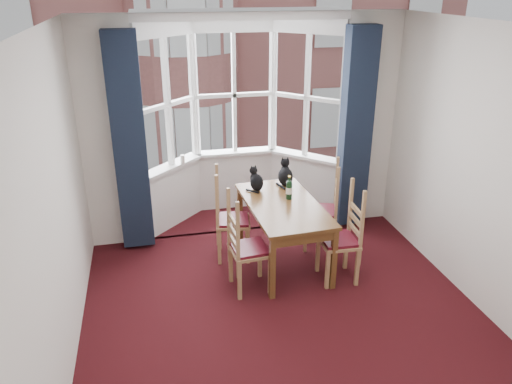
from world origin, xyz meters
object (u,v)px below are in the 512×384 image
object	(u,v)px
chair_left_near	(242,251)
chair_right_far	(328,212)
cat_left	(256,181)
wine_bottle	(289,189)
chair_right_near	(346,241)
dining_table	(283,211)
candle_tall	(183,160)
chair_left_far	(225,221)
cat_right	(285,175)

from	to	relation	value
chair_left_near	chair_right_far	world-z (taller)	same
cat_left	chair_left_near	bearing A→B (deg)	-111.38
chair_left_near	wine_bottle	bearing A→B (deg)	41.07
chair_right_near	cat_left	size ratio (longest dim) A/B	2.98
chair_right_far	cat_left	distance (m)	0.98
dining_table	candle_tall	xyz separation A→B (m)	(-1.04, 1.29, 0.26)
chair_left_far	chair_right_far	world-z (taller)	same
chair_right_near	chair_left_near	bearing A→B (deg)	178.96
cat_right	cat_left	bearing A→B (deg)	-167.96
chair_left_near	candle_tall	xyz separation A→B (m)	(-0.45, 1.77, 0.46)
dining_table	chair_right_near	xyz separation A→B (m)	(0.59, -0.50, -0.20)
chair_left_near	cat_right	world-z (taller)	cat_right
chair_left_near	candle_tall	size ratio (longest dim) A/B	7.34
chair_left_far	chair_right_near	world-z (taller)	same
cat_right	chair_left_far	bearing A→B (deg)	-160.44
chair_left_far	chair_right_far	xyz separation A→B (m)	(1.29, -0.03, 0.00)
chair_left_far	candle_tall	bearing A→B (deg)	111.11
chair_left_far	cat_left	world-z (taller)	cat_left
chair_right_near	cat_left	xyz separation A→B (m)	(-0.81, 0.97, 0.41)
dining_table	cat_right	xyz separation A→B (m)	(0.18, 0.55, 0.22)
candle_tall	cat_left	bearing A→B (deg)	-44.88
dining_table	chair_left_near	bearing A→B (deg)	-140.88
cat_left	wine_bottle	world-z (taller)	cat_left
cat_left	wine_bottle	xyz separation A→B (m)	(0.31, -0.35, 0.01)
cat_left	dining_table	bearing A→B (deg)	-65.46
chair_right_near	candle_tall	world-z (taller)	candle_tall
candle_tall	wine_bottle	bearing A→B (deg)	-45.81
cat_right	candle_tall	distance (m)	1.42
candle_tall	chair_left_near	bearing A→B (deg)	-75.69
dining_table	cat_right	world-z (taller)	cat_right
chair_right_far	candle_tall	distance (m)	2.04
chair_left_near	wine_bottle	size ratio (longest dim) A/B	3.23
chair_right_far	wine_bottle	distance (m)	0.69
chair_left_near	cat_left	distance (m)	1.10
dining_table	chair_left_far	size ratio (longest dim) A/B	1.66
cat_left	chair_right_far	bearing A→B (deg)	-15.19
chair_left_near	chair_left_far	xyz separation A→B (m)	(-0.05, 0.74, 0.00)
dining_table	chair_left_near	world-z (taller)	chair_left_near
wine_bottle	chair_left_near	bearing A→B (deg)	-138.93
chair_left_near	chair_right_far	size ratio (longest dim) A/B	1.00
chair_right_far	candle_tall	xyz separation A→B (m)	(-1.68, 1.05, 0.46)
cat_left	cat_right	bearing A→B (deg)	12.04
wine_bottle	dining_table	bearing A→B (deg)	-129.49
dining_table	wine_bottle	size ratio (longest dim) A/B	5.34
cat_right	wine_bottle	size ratio (longest dim) A/B	1.23
chair_left_near	cat_left	size ratio (longest dim) A/B	2.98
candle_tall	dining_table	bearing A→B (deg)	-51.20
wine_bottle	candle_tall	distance (m)	1.63
cat_right	candle_tall	size ratio (longest dim) A/B	2.79
chair_left_far	chair_right_far	size ratio (longest dim) A/B	1.00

